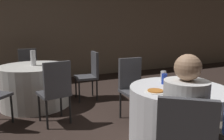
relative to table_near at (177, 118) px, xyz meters
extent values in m
cube|color=gray|center=(0.24, 4.22, 1.04)|extent=(16.00, 0.06, 2.80)
cylinder|color=silver|center=(0.00, 0.00, 0.00)|extent=(1.09, 1.09, 0.72)
cylinder|color=white|center=(-1.26, 2.25, 0.00)|extent=(1.22, 1.22, 0.72)
cylinder|color=black|center=(0.71, 0.12, -0.15)|extent=(0.03, 0.03, 0.42)
cube|color=#47474C|center=(0.00, 0.87, 0.08)|extent=(0.40, 0.40, 0.04)
cube|color=#47474C|center=(-0.01, 1.05, 0.33)|extent=(0.38, 0.05, 0.47)
cylinder|color=black|center=(0.17, 0.70, -0.15)|extent=(0.03, 0.03, 0.42)
cylinder|color=black|center=(-0.17, 0.69, -0.15)|extent=(0.03, 0.03, 0.42)
cylinder|color=black|center=(0.16, 1.04, -0.15)|extent=(0.03, 0.03, 0.42)
cylinder|color=black|center=(-0.18, 1.03, -0.15)|extent=(0.03, 0.03, 0.42)
cube|color=#47474C|center=(-0.68, -0.79, 0.33)|extent=(0.32, 0.28, 0.47)
cylinder|color=black|center=(-1.68, 1.59, -0.15)|extent=(0.03, 0.03, 0.42)
cube|color=#47474C|center=(-1.12, 1.33, 0.08)|extent=(0.46, 0.46, 0.04)
cube|color=#47474C|center=(-1.09, 1.15, 0.33)|extent=(0.38, 0.11, 0.47)
cylinder|color=black|center=(-1.31, 1.47, -0.15)|extent=(0.03, 0.03, 0.42)
cylinder|color=black|center=(-0.97, 1.52, -0.15)|extent=(0.03, 0.03, 0.42)
cylinder|color=black|center=(-1.26, 1.13, -0.15)|extent=(0.03, 0.03, 0.42)
cylinder|color=black|center=(-0.92, 1.19, -0.15)|extent=(0.03, 0.03, 0.42)
cube|color=#47474C|center=(-0.34, 2.14, 0.08)|extent=(0.44, 0.44, 0.04)
cube|color=#47474C|center=(-0.16, 2.12, 0.33)|extent=(0.09, 0.38, 0.47)
cylinder|color=black|center=(-0.52, 1.99, -0.15)|extent=(0.03, 0.03, 0.42)
cylinder|color=black|center=(-0.49, 2.33, -0.15)|extent=(0.03, 0.03, 0.42)
cylinder|color=black|center=(-0.19, 1.95, -0.15)|extent=(0.03, 0.03, 0.42)
cylinder|color=black|center=(-0.15, 2.29, -0.15)|extent=(0.03, 0.03, 0.42)
cube|color=#47474C|center=(-1.26, 3.18, 0.08)|extent=(0.40, 0.40, 0.04)
cube|color=#47474C|center=(-1.26, 3.36, 0.33)|extent=(0.38, 0.05, 0.47)
cylinder|color=black|center=(-1.09, 3.01, -0.15)|extent=(0.03, 0.03, 0.42)
cylinder|color=black|center=(-1.43, 3.01, -0.15)|extent=(0.03, 0.03, 0.42)
cylinder|color=black|center=(-1.09, 3.35, -0.15)|extent=(0.03, 0.03, 0.42)
cylinder|color=black|center=(-1.43, 3.35, -0.15)|extent=(0.03, 0.03, 0.42)
cube|color=black|center=(-0.49, -0.57, 0.15)|extent=(0.44, 0.44, 0.12)
cylinder|color=white|center=(-0.56, -0.66, 0.37)|extent=(0.32, 0.32, 0.54)
sphere|color=tan|center=(-0.56, -0.66, 0.74)|extent=(0.19, 0.19, 0.19)
cylinder|color=white|center=(-0.34, -0.02, 0.36)|extent=(0.22, 0.22, 0.01)
cylinder|color=orange|center=(-0.34, -0.02, 0.37)|extent=(0.16, 0.16, 0.01)
cylinder|color=silver|center=(0.05, 0.34, 0.42)|extent=(0.07, 0.07, 0.12)
cylinder|color=#1E38A5|center=(-0.05, 0.20, 0.42)|extent=(0.07, 0.07, 0.12)
cylinder|color=red|center=(-0.01, 0.01, 0.41)|extent=(0.08, 0.08, 0.10)
cylinder|color=white|center=(-1.26, 2.26, 0.50)|extent=(0.09, 0.09, 0.27)
camera|label=1|loc=(-1.70, -1.77, 1.00)|focal=35.00mm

